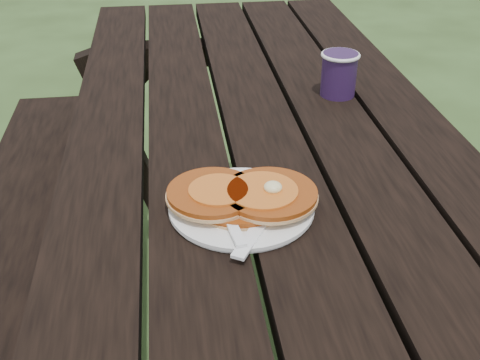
{
  "coord_description": "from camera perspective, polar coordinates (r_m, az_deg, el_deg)",
  "views": [
    {
      "loc": [
        -0.18,
        -1.07,
        1.27
      ],
      "look_at": [
        -0.08,
        -0.3,
        0.8
      ],
      "focal_mm": 45.0,
      "sensor_mm": 36.0,
      "label": 1
    }
  ],
  "objects": [
    {
      "name": "picnic_table",
      "position": [
        1.41,
        1.71,
        -8.63
      ],
      "size": [
        1.36,
        1.8,
        0.75
      ],
      "color": "black",
      "rests_on": "ground"
    },
    {
      "name": "plate",
      "position": [
        0.93,
        0.14,
        -2.61
      ],
      "size": [
        0.26,
        0.26,
        0.01
      ],
      "primitive_type": "cylinder",
      "rotation": [
        0.0,
        0.0,
        0.19
      ],
      "color": "white",
      "rests_on": "picnic_table"
    },
    {
      "name": "pancake_stack",
      "position": [
        0.92,
        0.29,
        -1.48
      ],
      "size": [
        0.23,
        0.16,
        0.04
      ],
      "rotation": [
        0.0,
        0.0,
        0.12
      ],
      "color": "#994111",
      "rests_on": "plate"
    },
    {
      "name": "knife",
      "position": [
        0.88,
        2.02,
        -4.06
      ],
      "size": [
        0.11,
        0.17,
        0.0
      ],
      "primitive_type": "cube",
      "rotation": [
        0.0,
        0.0,
        -0.53
      ],
      "color": "white",
      "rests_on": "plate"
    },
    {
      "name": "fork",
      "position": [
        0.87,
        -0.82,
        -4.16
      ],
      "size": [
        0.06,
        0.16,
        0.01
      ],
      "primitive_type": null,
      "rotation": [
        0.0,
        0.0,
        0.15
      ],
      "color": "white",
      "rests_on": "plate"
    },
    {
      "name": "coffee_cup",
      "position": [
        1.32,
        9.39,
        10.13
      ],
      "size": [
        0.08,
        0.08,
        0.09
      ],
      "rotation": [
        0.0,
        0.0,
        0.24
      ],
      "color": "#2A153B",
      "rests_on": "picnic_table"
    }
  ]
}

